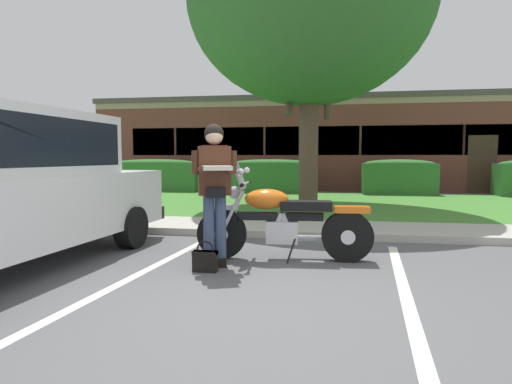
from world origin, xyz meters
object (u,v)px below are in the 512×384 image
at_px(brick_building, 353,146).
at_px(hedge_center_right, 399,177).
at_px(motorcycle, 290,222).
at_px(shade_tree, 310,0).
at_px(handbag, 205,259).
at_px(hedge_center_left, 271,176).
at_px(rider_person, 215,183).
at_px(hedge_left, 155,175).

bearing_deg(brick_building, hedge_center_right, -80.16).
height_order(motorcycle, brick_building, brick_building).
bearing_deg(shade_tree, brick_building, 81.57).
bearing_deg(motorcycle, hedge_center_right, 74.37).
distance_m(handbag, shade_tree, 8.25).
height_order(shade_tree, hedge_center_left, shade_tree).
distance_m(motorcycle, hedge_center_left, 10.01).
distance_m(handbag, hedge_center_left, 10.66).
relative_size(shade_tree, brick_building, 0.36).
bearing_deg(hedge_center_left, shade_tree, -69.66).
bearing_deg(rider_person, shade_tree, 82.79).
bearing_deg(shade_tree, hedge_center_left, 110.34).
relative_size(handbag, brick_building, 0.02).
xyz_separation_m(hedge_center_right, brick_building, (-1.20, 6.91, 1.21)).
bearing_deg(motorcycle, shade_tree, 90.73).
bearing_deg(motorcycle, brick_building, 84.66).
distance_m(handbag, hedge_center_right, 11.25).
relative_size(motorcycle, shade_tree, 0.29).
height_order(rider_person, hedge_left, rider_person).
height_order(motorcycle, hedge_center_right, motorcycle).
height_order(handbag, hedge_center_left, hedge_center_left).
xyz_separation_m(rider_person, hedge_center_left, (-0.76, 10.35, -0.36)).
bearing_deg(handbag, motorcycle, 39.52).
distance_m(rider_person, hedge_center_right, 10.97).
bearing_deg(rider_person, motorcycle, 28.88).
xyz_separation_m(shade_tree, hedge_left, (-5.92, 4.16, -4.55)).
height_order(hedge_center_right, brick_building, brick_building).
height_order(hedge_left, hedge_center_right, same).
bearing_deg(handbag, hedge_left, 115.62).
xyz_separation_m(hedge_center_left, brick_building, (3.18, 6.91, 1.21)).
bearing_deg(brick_building, rider_person, -98.00).
distance_m(rider_person, hedge_left, 11.57).
xyz_separation_m(motorcycle, rider_person, (-0.86, -0.47, 0.52)).
bearing_deg(shade_tree, hedge_left, 144.91).
height_order(hedge_center_left, brick_building, brick_building).
distance_m(shade_tree, hedge_center_left, 6.35).
distance_m(shade_tree, hedge_center_right, 6.79).
distance_m(hedge_left, hedge_center_right, 8.76).
relative_size(motorcycle, hedge_center_left, 0.76).
bearing_deg(motorcycle, hedge_left, 121.25).
distance_m(rider_person, hedge_center_left, 10.39).
bearing_deg(shade_tree, hedge_center_right, 55.71).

